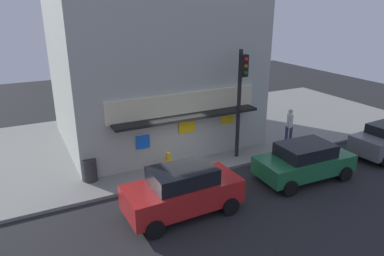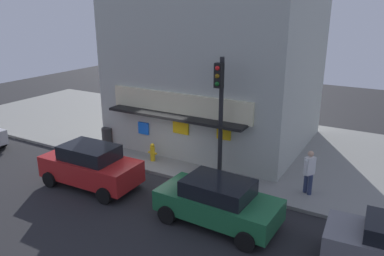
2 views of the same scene
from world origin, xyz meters
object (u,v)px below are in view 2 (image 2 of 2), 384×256
object	(u,v)px
potted_plant_by_window	(163,141)
parked_car_green	(218,201)
parked_car_red	(91,166)
trash_can	(107,136)
potted_plant_by_doorway	(200,142)
pedestrian	(309,171)
fire_hydrant	(153,152)
traffic_light	(220,104)

from	to	relation	value
potted_plant_by_window	parked_car_green	distance (m)	6.72
potted_plant_by_window	parked_car_red	size ratio (longest dim) A/B	0.24
trash_can	potted_plant_by_doorway	size ratio (longest dim) A/B	1.00
pedestrian	parked_car_red	size ratio (longest dim) A/B	0.42
potted_plant_by_window	parked_car_red	bearing A→B (deg)	-97.20
fire_hydrant	parked_car_red	xyz separation A→B (m)	(-0.81, -3.14, 0.34)
pedestrian	parked_car_red	distance (m)	8.60
pedestrian	potted_plant_by_window	xyz separation A→B (m)	(-7.31, 0.93, -0.39)
traffic_light	parked_car_red	size ratio (longest dim) A/B	1.22
pedestrian	parked_car_green	xyz separation A→B (m)	(-2.18, -3.40, -0.27)
trash_can	potted_plant_by_window	bearing A→B (deg)	13.29
trash_can	potted_plant_by_window	size ratio (longest dim) A/B	0.94
fire_hydrant	parked_car_green	xyz separation A→B (m)	(4.88, -3.08, 0.26)
fire_hydrant	parked_car_red	world-z (taller)	parked_car_red
traffic_light	parked_car_green	xyz separation A→B (m)	(1.38, -2.88, -2.56)
potted_plant_by_window	parked_car_green	world-z (taller)	parked_car_green
fire_hydrant	trash_can	distance (m)	3.30
potted_plant_by_window	parked_car_red	xyz separation A→B (m)	(-0.55, -4.39, 0.20)
pedestrian	traffic_light	bearing A→B (deg)	-171.65
trash_can	pedestrian	xyz separation A→B (m)	(10.32, -0.23, 0.48)
potted_plant_by_doorway	traffic_light	bearing A→B (deg)	-46.67
parked_car_red	parked_car_green	distance (m)	5.69
fire_hydrant	potted_plant_by_doorway	size ratio (longest dim) A/B	0.92
traffic_light	fire_hydrant	bearing A→B (deg)	176.76
potted_plant_by_doorway	parked_car_green	size ratio (longest dim) A/B	0.22
potted_plant_by_doorway	trash_can	bearing A→B (deg)	-163.06
potted_plant_by_window	parked_car_green	xyz separation A→B (m)	(5.13, -4.34, 0.12)
parked_car_green	traffic_light	bearing A→B (deg)	115.54
traffic_light	pedestrian	bearing A→B (deg)	8.35
pedestrian	parked_car_green	size ratio (longest dim) A/B	0.42
fire_hydrant	parked_car_green	size ratio (longest dim) A/B	0.21
fire_hydrant	trash_can	bearing A→B (deg)	170.43
trash_can	parked_car_red	distance (m)	4.43
pedestrian	fire_hydrant	bearing A→B (deg)	-177.38
potted_plant_by_window	trash_can	bearing A→B (deg)	-166.71
potted_plant_by_doorway	parked_car_green	distance (m)	6.12
traffic_light	pedestrian	world-z (taller)	traffic_light
traffic_light	pedestrian	xyz separation A→B (m)	(3.56, 0.52, -2.29)
trash_can	parked_car_red	size ratio (longest dim) A/B	0.23
potted_plant_by_doorway	parked_car_green	world-z (taller)	parked_car_green
fire_hydrant	trash_can	xyz separation A→B (m)	(-3.26, 0.55, 0.05)
parked_car_red	parked_car_green	bearing A→B (deg)	0.57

